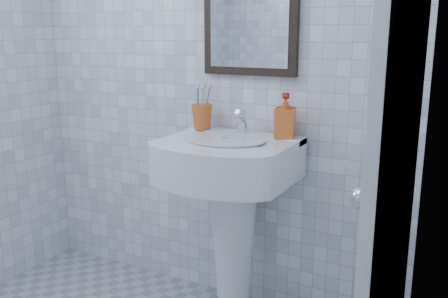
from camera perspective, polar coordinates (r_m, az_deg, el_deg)
The scene contains 10 objects.
wall_back at distance 2.66m, azimuth -1.87°, elevation 8.88°, with size 2.20×0.02×2.50m, color white.
wall_right at distance 1.14m, azimuth 16.26°, elevation 2.48°, with size 0.02×2.40×2.50m, color white.
washbasin at distance 2.48m, azimuth 0.85°, elevation -5.66°, with size 0.63×0.46×0.96m.
faucet at distance 2.49m, azimuth 2.08°, elevation 2.94°, with size 0.05×0.11×0.13m.
toothbrush_cup at distance 2.60m, azimuth -2.52°, elevation 3.69°, with size 0.11×0.11×0.13m, color #D25B20, non-canonical shape.
soap_dispenser at distance 2.41m, azimuth 7.01°, elevation 3.81°, with size 0.09×0.10×0.21m, color #CD4114.
wall_mirror at distance 2.52m, azimuth 2.99°, elevation 15.44°, with size 0.50×0.04×0.62m.
bathroom_door at distance 1.73m, azimuth 18.94°, elevation -2.67°, with size 0.04×0.80×2.00m, color silver.
towel_ring at distance 1.85m, azimuth 19.12°, elevation -0.10°, with size 0.18×0.18×0.01m, color silver.
hand_towel at distance 1.90m, azimuth 18.11°, elevation -5.34°, with size 0.03×0.16×0.38m, color silver.
Camera 1 is at (1.33, -1.10, 1.45)m, focal length 40.00 mm.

